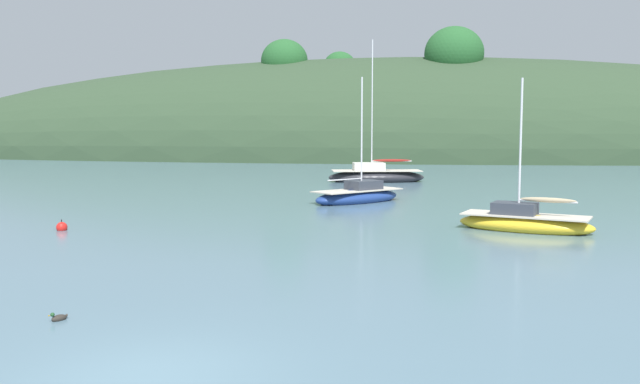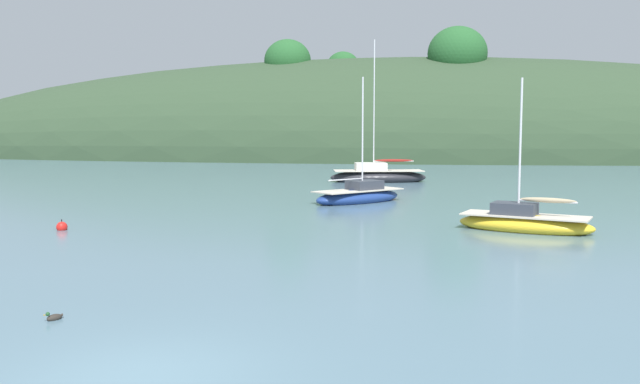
% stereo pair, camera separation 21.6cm
% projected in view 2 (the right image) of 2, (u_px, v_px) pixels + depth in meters
% --- Properties ---
extents(ground_plane, '(400.00, 400.00, 0.00)m').
position_uv_depth(ground_plane, '(137.00, 377.00, 11.09)').
color(ground_plane, slate).
extents(far_shoreline_hill, '(150.00, 36.00, 31.22)m').
position_uv_depth(far_shoreline_hill, '(390.00, 157.00, 94.06)').
color(far_shoreline_hill, '#2D422B').
rests_on(far_shoreline_hill, ground).
extents(sailboat_grey_yawl, '(5.65, 3.53, 6.32)m').
position_uv_depth(sailboat_grey_yawl, '(524.00, 222.00, 26.84)').
color(sailboat_grey_yawl, gold).
rests_on(sailboat_grey_yawl, ground).
extents(sailboat_blue_center, '(5.42, 5.60, 7.17)m').
position_uv_depth(sailboat_blue_center, '(359.00, 196.00, 37.25)').
color(sailboat_blue_center, navy).
rests_on(sailboat_blue_center, ground).
extents(sailboat_red_portside, '(7.79, 3.97, 11.11)m').
position_uv_depth(sailboat_red_portside, '(378.00, 176.00, 51.51)').
color(sailboat_red_portside, '#232328').
rests_on(sailboat_red_portside, ground).
extents(mooring_buoy_outer, '(0.44, 0.44, 0.54)m').
position_uv_depth(mooring_buoy_outer, '(62.00, 227.00, 27.06)').
color(mooring_buoy_outer, red).
rests_on(mooring_buoy_outer, ground).
extents(duck_lead, '(0.33, 0.40, 0.24)m').
position_uv_depth(duck_lead, '(54.00, 317.00, 14.37)').
color(duck_lead, '#2D2823').
rests_on(duck_lead, ground).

